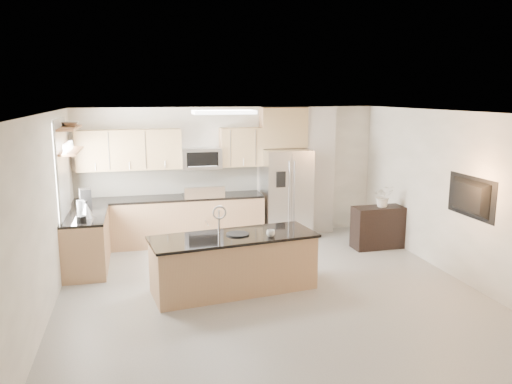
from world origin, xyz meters
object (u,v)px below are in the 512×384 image
object	(u,v)px
microwave	(201,158)
refrigerator	(286,194)
credenza	(379,227)
flower_vase	(384,191)
cup	(271,233)
bowl	(69,123)
island	(234,263)
coffee_maker	(86,199)
television	(466,197)
blender	(81,213)
range	(203,218)
kettle	(86,210)
platter	(238,234)

from	to	relation	value
microwave	refrigerator	bearing A→B (deg)	-5.86
credenza	flower_vase	distance (m)	0.70
cup	flower_vase	bearing A→B (deg)	31.32
microwave	bowl	xyz separation A→B (m)	(-2.25, -0.92, 0.76)
refrigerator	island	world-z (taller)	refrigerator
coffee_maker	television	bearing A→B (deg)	-23.82
refrigerator	bowl	bearing A→B (deg)	-169.21
credenza	blender	distance (m)	5.29
bowl	television	world-z (taller)	bowl
range	island	distance (m)	2.57
range	kettle	size ratio (longest dim) A/B	4.15
flower_vase	blender	bearing A→B (deg)	-175.24
television	credenza	bearing A→B (deg)	10.47
island	flower_vase	bearing A→B (deg)	16.49
kettle	bowl	size ratio (longest dim) A/B	0.71
range	platter	distance (m)	2.57
cup	kettle	xyz separation A→B (m)	(-2.64, 1.44, 0.16)
blender	coffee_maker	size ratio (longest dim) A/B	1.00
microwave	flower_vase	xyz separation A→B (m)	(3.20, -1.30, -0.54)
cup	credenza	bearing A→B (deg)	32.05
microwave	island	world-z (taller)	microwave
coffee_maker	microwave	bearing A→B (deg)	20.19
cup	flower_vase	xyz separation A→B (m)	(2.59, 1.58, 0.21)
credenza	platter	size ratio (longest dim) A/B	2.92
platter	television	distance (m)	3.43
refrigerator	coffee_maker	world-z (taller)	refrigerator
kettle	range	bearing A→B (deg)	32.89
refrigerator	flower_vase	world-z (taller)	refrigerator
cup	kettle	distance (m)	3.01
cup	coffee_maker	distance (m)	3.43
refrigerator	blender	distance (m)	4.05
microwave	range	bearing A→B (deg)	-90.00
range	television	distance (m)	4.78
island	cup	xyz separation A→B (m)	(0.51, -0.18, 0.46)
microwave	island	bearing A→B (deg)	-87.76
platter	kettle	xyz separation A→B (m)	(-2.20, 1.23, 0.20)
island	credenza	world-z (taller)	island
island	kettle	distance (m)	2.55
refrigerator	platter	xyz separation A→B (m)	(-1.49, -2.49, -0.05)
microwave	television	xyz separation A→B (m)	(3.51, -3.24, -0.28)
microwave	bowl	size ratio (longest dim) A/B	1.96
range	blender	size ratio (longest dim) A/B	3.30
bowl	kettle	bearing A→B (deg)	-66.54
bowl	flower_vase	world-z (taller)	bowl
platter	coffee_maker	size ratio (longest dim) A/B	0.98
platter	refrigerator	bearing A→B (deg)	59.16
blender	microwave	bearing A→B (deg)	39.90
microwave	island	size ratio (longest dim) A/B	0.30
blender	kettle	xyz separation A→B (m)	(0.05, 0.30, -0.03)
kettle	bowl	xyz separation A→B (m)	(-0.23, 0.52, 1.34)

